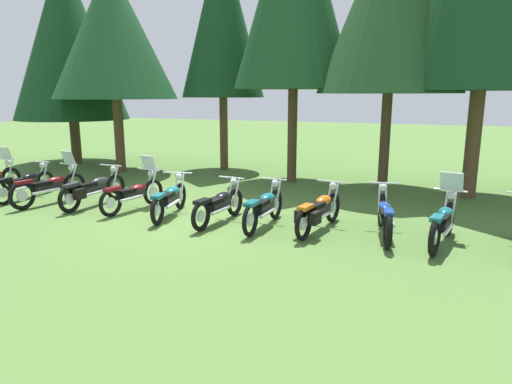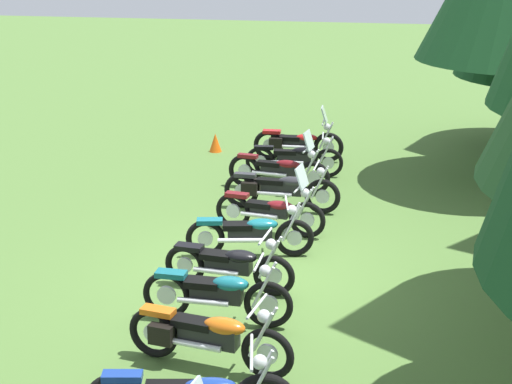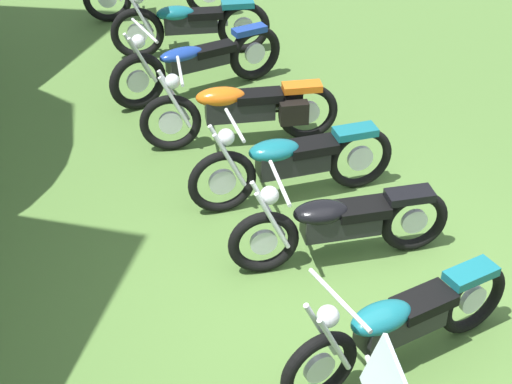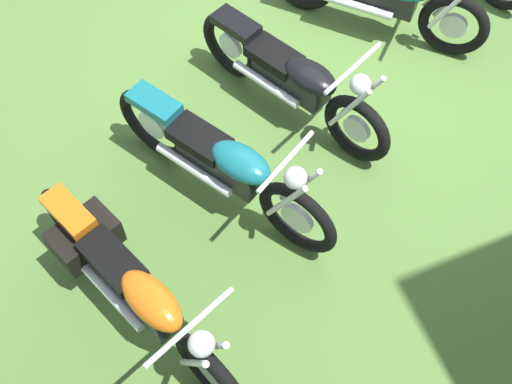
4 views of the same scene
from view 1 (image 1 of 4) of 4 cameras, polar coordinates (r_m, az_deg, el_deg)
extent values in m
plane|color=#4C7033|center=(10.99, -7.60, -3.24)|extent=(80.00, 80.00, 0.00)
torus|color=black|center=(15.80, -28.55, 1.46)|extent=(0.15, 0.75, 0.75)
cylinder|color=silver|center=(15.80, -28.55, 1.46)|extent=(0.06, 0.28, 0.28)
cylinder|color=silver|center=(15.79, -29.04, 2.50)|extent=(0.06, 0.34, 0.65)
cylinder|color=silver|center=(15.65, -28.60, 2.48)|extent=(0.06, 0.34, 0.65)
cylinder|color=silver|center=(15.62, -29.16, 3.66)|extent=(0.70, 0.07, 0.04)
sphere|color=silver|center=(15.70, -28.87, 3.28)|extent=(0.18, 0.18, 0.17)
cube|color=silver|center=(15.62, -29.17, 4.32)|extent=(0.45, 0.17, 0.39)
torus|color=black|center=(14.94, -25.05, 1.15)|extent=(0.16, 0.69, 0.69)
cylinder|color=silver|center=(14.94, -25.05, 1.15)|extent=(0.08, 0.27, 0.27)
torus|color=black|center=(13.83, -29.32, -0.07)|extent=(0.16, 0.69, 0.69)
cylinder|color=silver|center=(13.83, -29.32, -0.07)|extent=(0.08, 0.27, 0.27)
cube|color=black|center=(14.36, -27.15, 0.99)|extent=(0.26, 0.79, 0.25)
ellipsoid|color=black|center=(14.48, -26.62, 1.74)|extent=(0.28, 0.57, 0.19)
cube|color=black|center=(14.18, -27.79, 1.30)|extent=(0.26, 0.54, 0.10)
cube|color=black|center=(13.83, -29.23, 1.33)|extent=(0.21, 0.45, 0.08)
cylinder|color=silver|center=(14.89, -25.50, 2.24)|extent=(0.08, 0.34, 0.65)
cylinder|color=silver|center=(14.80, -25.11, 2.22)|extent=(0.08, 0.34, 0.65)
cylinder|color=silver|center=(14.74, -25.63, 3.47)|extent=(0.66, 0.10, 0.04)
sphere|color=silver|center=(14.82, -25.35, 3.06)|extent=(0.19, 0.19, 0.17)
cylinder|color=silver|center=(14.17, -27.26, 0.48)|extent=(0.16, 0.78, 0.08)
torus|color=black|center=(13.88, -21.95, 0.77)|extent=(0.21, 0.75, 0.74)
cylinder|color=silver|center=(13.88, -21.95, 0.77)|extent=(0.09, 0.29, 0.28)
torus|color=black|center=(13.02, -27.43, -0.43)|extent=(0.21, 0.75, 0.74)
cylinder|color=silver|center=(13.02, -27.43, -0.43)|extent=(0.09, 0.29, 0.28)
cube|color=black|center=(13.41, -24.64, 0.62)|extent=(0.28, 0.80, 0.23)
ellipsoid|color=maroon|center=(13.51, -23.94, 1.37)|extent=(0.29, 0.58, 0.18)
cube|color=black|center=(13.27, -25.45, 0.94)|extent=(0.27, 0.54, 0.10)
cube|color=maroon|center=(12.99, -27.28, 1.12)|extent=(0.22, 0.46, 0.08)
cylinder|color=silver|center=(13.85, -22.40, 1.96)|extent=(0.09, 0.34, 0.65)
cylinder|color=silver|center=(13.74, -22.08, 1.91)|extent=(0.09, 0.34, 0.65)
cylinder|color=silver|center=(13.70, -22.62, 3.27)|extent=(0.68, 0.13, 0.04)
sphere|color=silver|center=(13.77, -22.28, 2.83)|extent=(0.19, 0.19, 0.17)
cylinder|color=silver|center=(13.25, -24.96, 0.09)|extent=(0.19, 0.78, 0.08)
cube|color=silver|center=(13.68, -22.61, 4.03)|extent=(0.46, 0.21, 0.39)
torus|color=black|center=(13.34, -17.31, 0.63)|extent=(0.13, 0.72, 0.72)
cylinder|color=silver|center=(13.34, -17.31, 0.63)|extent=(0.06, 0.28, 0.28)
torus|color=black|center=(12.17, -22.46, -0.81)|extent=(0.13, 0.72, 0.72)
cylinder|color=silver|center=(12.17, -22.46, -0.81)|extent=(0.06, 0.28, 0.28)
cube|color=black|center=(12.72, -19.80, 0.44)|extent=(0.21, 0.83, 0.26)
ellipsoid|color=#2D2D33|center=(12.85, -19.15, 1.31)|extent=(0.24, 0.59, 0.20)
cube|color=black|center=(12.54, -20.56, 0.81)|extent=(0.23, 0.56, 0.10)
cube|color=#2D2D33|center=(12.16, -22.32, 0.81)|extent=(0.18, 0.44, 0.08)
cylinder|color=silver|center=(13.29, -17.78, 1.86)|extent=(0.05, 0.34, 0.65)
cylinder|color=silver|center=(13.20, -17.34, 1.82)|extent=(0.05, 0.34, 0.65)
cylinder|color=silver|center=(13.13, -17.88, 3.23)|extent=(0.75, 0.06, 0.04)
sphere|color=silver|center=(13.21, -17.59, 2.77)|extent=(0.17, 0.17, 0.17)
cylinder|color=silver|center=(12.53, -19.97, -0.18)|extent=(0.10, 0.83, 0.08)
cube|color=black|center=(12.39, -22.29, -0.11)|extent=(0.15, 0.32, 0.26)
cube|color=black|center=(12.19, -21.35, -0.23)|extent=(0.15, 0.32, 0.26)
torus|color=black|center=(12.43, -12.85, 0.00)|extent=(0.20, 0.70, 0.69)
cylinder|color=silver|center=(12.43, -12.85, 0.00)|extent=(0.09, 0.27, 0.27)
torus|color=black|center=(11.45, -17.88, -1.31)|extent=(0.20, 0.70, 0.69)
cylinder|color=silver|center=(11.45, -17.88, -1.31)|extent=(0.09, 0.27, 0.27)
cube|color=black|center=(11.91, -15.29, -0.20)|extent=(0.30, 0.74, 0.21)
ellipsoid|color=maroon|center=(12.02, -14.63, 0.57)|extent=(0.32, 0.54, 0.16)
cube|color=black|center=(11.76, -16.01, 0.09)|extent=(0.30, 0.51, 0.10)
cube|color=maroon|center=(11.44, -17.69, 0.37)|extent=(0.25, 0.46, 0.08)
cylinder|color=silver|center=(12.38, -13.36, 1.33)|extent=(0.09, 0.34, 0.65)
cylinder|color=silver|center=(12.28, -12.85, 1.27)|extent=(0.09, 0.34, 0.65)
cylinder|color=silver|center=(12.22, -13.44, 2.79)|extent=(0.76, 0.15, 0.04)
sphere|color=silver|center=(12.30, -13.12, 2.30)|extent=(0.19, 0.19, 0.17)
cylinder|color=silver|center=(11.73, -15.41, -0.75)|extent=(0.19, 0.72, 0.08)
cube|color=silver|center=(12.20, -13.42, 3.64)|extent=(0.46, 0.22, 0.39)
torus|color=black|center=(11.85, -9.53, -0.49)|extent=(0.25, 0.68, 0.68)
cylinder|color=silver|center=(11.85, -9.53, -0.49)|extent=(0.10, 0.26, 0.26)
torus|color=black|center=(10.46, -12.34, -2.29)|extent=(0.25, 0.68, 0.68)
cylinder|color=silver|center=(10.46, -12.34, -2.29)|extent=(0.10, 0.26, 0.26)
cube|color=black|center=(11.13, -10.87, -0.79)|extent=(0.39, 0.79, 0.24)
ellipsoid|color=#14606B|center=(11.29, -10.52, 0.18)|extent=(0.40, 0.59, 0.19)
cube|color=black|center=(10.91, -11.28, -0.42)|extent=(0.38, 0.55, 0.10)
cube|color=#14606B|center=(10.46, -12.25, -0.50)|extent=(0.30, 0.48, 0.08)
cylinder|color=silver|center=(11.77, -10.08, 0.88)|extent=(0.12, 0.34, 0.65)
cylinder|color=silver|center=(11.71, -9.27, 0.85)|extent=(0.12, 0.34, 0.65)
cylinder|color=silver|center=(11.60, -9.87, 2.42)|extent=(0.75, 0.20, 0.04)
sphere|color=silver|center=(11.71, -9.70, 1.92)|extent=(0.20, 0.20, 0.17)
cylinder|color=silver|center=(10.94, -10.45, -1.47)|extent=(0.24, 0.76, 0.08)
torus|color=black|center=(11.04, -2.69, -1.30)|extent=(0.16, 0.67, 0.67)
cylinder|color=silver|center=(11.04, -2.69, -1.30)|extent=(0.07, 0.26, 0.25)
torus|color=black|center=(9.84, -6.98, -3.04)|extent=(0.16, 0.67, 0.67)
cylinder|color=silver|center=(9.84, -6.98, -3.04)|extent=(0.07, 0.26, 0.25)
cube|color=black|center=(10.40, -4.72, -1.54)|extent=(0.30, 0.74, 0.24)
ellipsoid|color=black|center=(10.54, -4.15, -0.53)|extent=(0.34, 0.54, 0.19)
cube|color=black|center=(10.21, -5.33, -1.13)|extent=(0.32, 0.50, 0.10)
cube|color=black|center=(9.83, -6.76, -1.18)|extent=(0.26, 0.46, 0.08)
cylinder|color=silver|center=(10.96, -3.27, 0.20)|extent=(0.07, 0.34, 0.65)
cylinder|color=silver|center=(10.88, -2.46, 0.11)|extent=(0.07, 0.34, 0.65)
cylinder|color=silver|center=(10.79, -3.10, 1.83)|extent=(0.70, 0.10, 0.04)
sphere|color=silver|center=(10.89, -2.85, 1.29)|extent=(0.18, 0.18, 0.17)
cylinder|color=silver|center=(10.22, -4.49, -2.30)|extent=(0.14, 0.73, 0.08)
torus|color=black|center=(10.74, 2.50, -1.55)|extent=(0.10, 0.71, 0.71)
cylinder|color=silver|center=(10.74, 2.50, -1.55)|extent=(0.05, 0.28, 0.28)
torus|color=black|center=(9.39, -0.73, -3.54)|extent=(0.10, 0.71, 0.71)
cylinder|color=silver|center=(9.39, -0.73, -3.54)|extent=(0.05, 0.28, 0.28)
cube|color=black|center=(10.03, 1.00, -1.85)|extent=(0.24, 0.74, 0.26)
ellipsoid|color=#14606B|center=(10.18, 1.44, -0.73)|extent=(0.30, 0.53, 0.20)
cube|color=black|center=(9.82, 0.55, -1.39)|extent=(0.28, 0.50, 0.10)
cube|color=#14606B|center=(9.38, -0.54, -1.43)|extent=(0.22, 0.44, 0.08)
cylinder|color=silver|center=(10.65, 1.96, -0.02)|extent=(0.05, 0.34, 0.65)
cylinder|color=silver|center=(10.59, 2.85, -0.10)|extent=(0.05, 0.34, 0.65)
cylinder|color=silver|center=(10.48, 2.27, 1.66)|extent=(0.64, 0.04, 0.04)
sphere|color=silver|center=(10.58, 2.43, 1.10)|extent=(0.17, 0.17, 0.17)
cylinder|color=silver|center=(9.86, 1.42, -2.67)|extent=(0.09, 0.74, 0.08)
torus|color=black|center=(10.60, 9.68, -1.94)|extent=(0.20, 0.71, 0.70)
cylinder|color=silver|center=(10.60, 9.68, -1.94)|extent=(0.09, 0.27, 0.27)
torus|color=black|center=(9.19, 6.02, -4.00)|extent=(0.20, 0.71, 0.70)
cylinder|color=silver|center=(9.19, 6.02, -4.00)|extent=(0.09, 0.27, 0.27)
cube|color=black|center=(9.86, 8.01, -2.23)|extent=(0.33, 0.80, 0.27)
ellipsoid|color=#D16014|center=(10.01, 8.53, -1.05)|extent=(0.35, 0.59, 0.21)
cube|color=black|center=(9.63, 7.52, -1.73)|extent=(0.32, 0.55, 0.10)
cube|color=#D16014|center=(9.18, 6.28, -1.91)|extent=(0.26, 0.46, 0.08)
cylinder|color=silver|center=(10.50, 9.22, -0.38)|extent=(0.09, 0.34, 0.65)
cylinder|color=silver|center=(10.44, 10.03, -0.48)|extent=(0.09, 0.34, 0.65)
cylinder|color=silver|center=(10.33, 9.52, 1.31)|extent=(0.69, 0.14, 0.04)
sphere|color=silver|center=(10.44, 9.68, 0.74)|extent=(0.19, 0.19, 0.17)
cylinder|color=silver|center=(9.68, 8.30, -3.12)|extent=(0.20, 0.78, 0.08)
cube|color=black|center=(9.41, 5.63, -2.99)|extent=(0.19, 0.34, 0.26)
cube|color=black|center=(9.27, 7.51, -3.26)|extent=(0.19, 0.34, 0.26)
torus|color=black|center=(10.57, 15.57, -2.14)|extent=(0.26, 0.75, 0.74)
cylinder|color=silver|center=(10.57, 15.57, -2.14)|extent=(0.10, 0.28, 0.28)
torus|color=black|center=(9.00, 16.31, -4.66)|extent=(0.26, 0.75, 0.74)
cylinder|color=silver|center=(9.00, 16.31, -4.66)|extent=(0.10, 0.28, 0.28)
cube|color=black|center=(9.76, 15.94, -2.77)|extent=(0.35, 0.83, 0.21)
ellipsoid|color=navy|center=(9.95, 15.88, -1.73)|extent=(0.35, 0.61, 0.16)
cube|color=black|center=(9.52, 16.08, -2.55)|extent=(0.32, 0.57, 0.10)
cube|color=navy|center=(8.99, 16.39, -2.45)|extent=(0.26, 0.47, 0.08)
cylinder|color=silver|center=(10.44, 15.30, -0.62)|extent=(0.11, 0.34, 0.65)
cylinder|color=silver|center=(10.46, 16.08, -0.65)|extent=(0.11, 0.34, 0.65)
cylinder|color=silver|center=(10.30, 15.83, 1.10)|extent=(0.75, 0.18, 0.04)
sphere|color=silver|center=(10.41, 15.75, 0.54)|extent=(0.20, 0.20, 0.17)
cylinder|color=silver|center=(9.62, 16.70, -3.49)|extent=(0.24, 0.81, 0.08)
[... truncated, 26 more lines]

